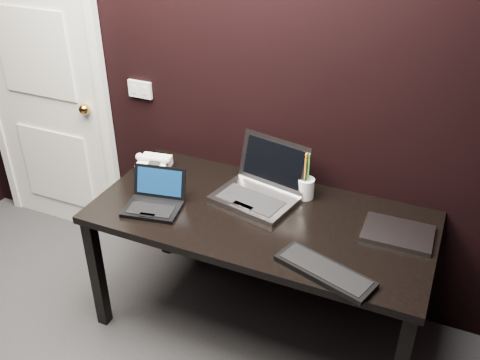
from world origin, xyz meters
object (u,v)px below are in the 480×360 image
at_px(netbook, 154,201).
at_px(ext_keyboard, 325,271).
at_px(desk_phone, 154,163).
at_px(closed_laptop, 398,233).
at_px(pen_cup, 306,187).
at_px(door, 43,84).
at_px(desk, 260,227).
at_px(mobile_phone, 147,176).
at_px(silver_laptop, 260,189).

height_order(netbook, ext_keyboard, netbook).
distance_m(netbook, desk_phone, 0.39).
bearing_deg(desk_phone, closed_laptop, -3.04).
relative_size(ext_keyboard, pen_cup, 1.80).
height_order(door, desk, door).
xyz_separation_m(closed_laptop, pen_cup, (-0.50, 0.14, 0.05)).
relative_size(desk_phone, mobile_phone, 2.17).
distance_m(door, desk_phone, 0.98).
bearing_deg(desk_phone, desk, -13.73).
xyz_separation_m(closed_laptop, mobile_phone, (-1.34, -0.07, 0.03)).
relative_size(netbook, ext_keyboard, 0.69).
height_order(closed_laptop, pen_cup, pen_cup).
distance_m(door, pen_cup, 1.82).
xyz_separation_m(netbook, ext_keyboard, (0.94, -0.15, -0.02)).
relative_size(door, mobile_phone, 21.70).
height_order(door, pen_cup, door).
distance_m(ext_keyboard, desk_phone, 1.24).
distance_m(desk_phone, mobile_phone, 0.15).
bearing_deg(netbook, silver_laptop, 33.45).
relative_size(silver_laptop, pen_cup, 1.82).
bearing_deg(pen_cup, silver_laptop, -155.58).
relative_size(door, closed_laptop, 6.51).
height_order(desk, desk_phone, desk_phone).
height_order(desk, silver_laptop, silver_laptop).
xyz_separation_m(silver_laptop, pen_cup, (0.22, 0.10, 0.01)).
distance_m(door, mobile_phone, 1.06).
xyz_separation_m(desk, mobile_phone, (-0.68, 0.04, 0.11)).
bearing_deg(netbook, door, 154.88).
bearing_deg(silver_laptop, door, 171.80).
bearing_deg(desk_phone, door, 167.90).
distance_m(ext_keyboard, mobile_phone, 1.15).
height_order(door, silver_laptop, door).
bearing_deg(desk_phone, mobile_phone, -72.24).
bearing_deg(pen_cup, mobile_phone, -166.09).
bearing_deg(door, desk_phone, -12.10).
relative_size(netbook, silver_laptop, 0.68).
distance_m(silver_laptop, pen_cup, 0.24).
height_order(desk, ext_keyboard, ext_keyboard).
bearing_deg(door, silver_laptop, -8.20).
relative_size(netbook, desk_phone, 1.49).
distance_m(ext_keyboard, pen_cup, 0.61).
bearing_deg(pen_cup, door, 175.91).
distance_m(silver_laptop, ext_keyboard, 0.66).
height_order(netbook, desk_phone, netbook).
xyz_separation_m(desk, netbook, (-0.52, -0.15, 0.11)).
relative_size(silver_laptop, ext_keyboard, 1.01).
relative_size(desk, netbook, 5.31).
distance_m(door, desk, 1.73).
height_order(silver_laptop, mobile_phone, silver_laptop).
xyz_separation_m(ext_keyboard, pen_cup, (-0.26, 0.55, 0.05)).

